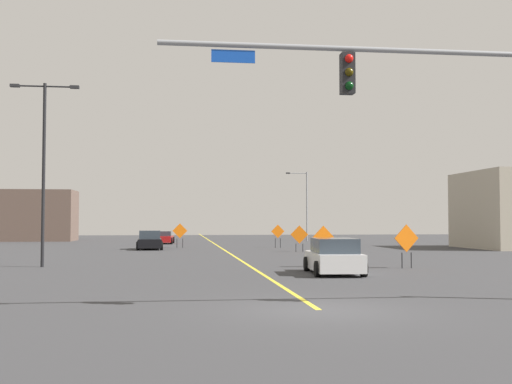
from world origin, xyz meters
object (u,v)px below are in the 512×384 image
object	(u,v)px
car_white_mid	(334,257)
street_lamp_mid_right	(305,202)
construction_sign_median_far	(323,241)
car_black_near	(150,241)
car_red_passing	(163,238)
construction_sign_median_near	(406,240)
construction_sign_left_shoulder	(180,232)
construction_sign_right_lane	(299,236)
construction_sign_left_lane	(278,233)
street_lamp_far_right	(44,159)

from	to	relation	value
car_white_mid	street_lamp_mid_right	bearing A→B (deg)	80.04
construction_sign_median_far	car_black_near	world-z (taller)	construction_sign_median_far
construction_sign_median_far	car_red_passing	xyz separation A→B (m)	(-8.37, 32.04, -0.66)
construction_sign_median_far	street_lamp_mid_right	bearing A→B (deg)	79.71
construction_sign_median_near	car_red_passing	world-z (taller)	construction_sign_median_near
car_black_near	construction_sign_median_near	bearing A→B (deg)	-58.48
street_lamp_mid_right	car_red_passing	size ratio (longest dim) A/B	1.89
construction_sign_left_shoulder	car_red_passing	bearing A→B (deg)	99.59
car_red_passing	construction_sign_right_lane	bearing A→B (deg)	-59.86
construction_sign_median_near	construction_sign_right_lane	world-z (taller)	construction_sign_median_near
construction_sign_right_lane	car_red_passing	size ratio (longest dim) A/B	0.47
street_lamp_mid_right	construction_sign_left_lane	xyz separation A→B (m)	(-5.82, -17.25, -3.05)
construction_sign_left_lane	car_white_mid	world-z (taller)	construction_sign_left_lane
construction_sign_median_far	construction_sign_left_lane	xyz separation A→B (m)	(1.18, 21.30, -0.02)
car_white_mid	car_red_passing	world-z (taller)	car_white_mid
construction_sign_median_near	construction_sign_left_shoulder	distance (m)	26.07
car_white_mid	construction_sign_right_lane	bearing A→B (deg)	83.43
construction_sign_left_shoulder	car_black_near	xyz separation A→B (m)	(-2.34, -2.85, -0.62)
street_lamp_far_right	car_white_mid	bearing A→B (deg)	-23.19
construction_sign_right_lane	car_red_passing	xyz separation A→B (m)	(-10.06, 17.33, -0.58)
car_black_near	construction_sign_right_lane	bearing A→B (deg)	-25.51
construction_sign_right_lane	car_red_passing	bearing A→B (deg)	120.14
construction_sign_right_lane	car_red_passing	world-z (taller)	construction_sign_right_lane
street_lamp_mid_right	construction_sign_left_shoulder	xyz separation A→B (m)	(-13.80, -15.82, -3.00)
construction_sign_median_near	car_white_mid	xyz separation A→B (m)	(-4.18, -2.68, -0.60)
construction_sign_median_near	car_black_near	size ratio (longest dim) A/B	0.51
construction_sign_median_near	construction_sign_left_shoulder	world-z (taller)	construction_sign_median_near
construction_sign_median_near	construction_sign_median_far	bearing A→B (deg)	163.32
street_lamp_mid_right	car_black_near	size ratio (longest dim) A/B	1.90
construction_sign_median_near	construction_sign_left_lane	xyz separation A→B (m)	(-2.56, 22.42, -0.08)
street_lamp_mid_right	car_white_mid	xyz separation A→B (m)	(-7.44, -42.35, -3.57)
construction_sign_median_far	street_lamp_far_right	bearing A→B (deg)	172.48
car_black_near	construction_sign_left_lane	bearing A→B (deg)	7.87
construction_sign_median_far	car_black_near	bearing A→B (deg)	114.68
construction_sign_median_far	construction_sign_right_lane	xyz separation A→B (m)	(1.69, 14.71, -0.08)
car_black_near	street_lamp_mid_right	bearing A→B (deg)	49.18
construction_sign_median_far	construction_sign_left_lane	size ratio (longest dim) A/B	1.04
construction_sign_median_far	construction_sign_left_shoulder	size ratio (longest dim) A/B	0.99
car_red_passing	construction_sign_left_shoulder	bearing A→B (deg)	-80.41
street_lamp_far_right	construction_sign_median_near	xyz separation A→B (m)	(17.20, -2.90, -3.91)
street_lamp_far_right	construction_sign_right_lane	world-z (taller)	street_lamp_far_right
street_lamp_far_right	car_black_near	distance (m)	19.16
car_red_passing	car_white_mid	bearing A→B (deg)	-77.53
construction_sign_left_lane	car_black_near	size ratio (longest dim) A/B	0.48
construction_sign_left_shoulder	construction_sign_left_lane	size ratio (longest dim) A/B	1.05
construction_sign_right_lane	street_lamp_far_right	bearing A→B (deg)	-139.51
construction_sign_left_shoulder	construction_sign_left_lane	bearing A→B (deg)	-10.14
street_lamp_far_right	construction_sign_left_shoulder	world-z (taller)	street_lamp_far_right
street_lamp_mid_right	construction_sign_right_lane	distance (m)	24.62
construction_sign_median_near	construction_sign_right_lane	distance (m)	15.96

